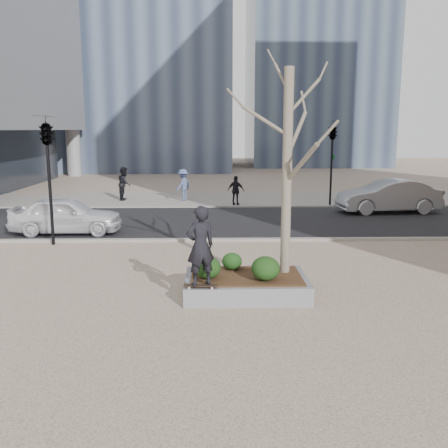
{
  "coord_description": "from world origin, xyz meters",
  "views": [
    {
      "loc": [
        0.18,
        -11.85,
        4.03
      ],
      "look_at": [
        0.5,
        2.0,
        1.4
      ],
      "focal_mm": 40.0,
      "sensor_mm": 36.0,
      "label": 1
    }
  ],
  "objects_px": {
    "skateboarder": "(200,246)",
    "police_car": "(66,215)",
    "skateboard": "(201,287)",
    "planter": "(246,285)"
  },
  "relations": [
    {
      "from": "skateboarder",
      "to": "police_car",
      "type": "bearing_deg",
      "value": -80.58
    },
    {
      "from": "skateboard",
      "to": "police_car",
      "type": "xyz_separation_m",
      "value": [
        -5.44,
        8.33,
        0.25
      ]
    },
    {
      "from": "skateboarder",
      "to": "police_car",
      "type": "height_order",
      "value": "skateboarder"
    },
    {
      "from": "planter",
      "to": "skateboarder",
      "type": "xyz_separation_m",
      "value": [
        -1.1,
        -0.88,
        1.22
      ]
    },
    {
      "from": "police_car",
      "to": "skateboarder",
      "type": "bearing_deg",
      "value": -147.53
    },
    {
      "from": "skateboard",
      "to": "skateboarder",
      "type": "xyz_separation_m",
      "value": [
        0.0,
        0.0,
        0.96
      ]
    },
    {
      "from": "planter",
      "to": "skateboarder",
      "type": "distance_m",
      "value": 1.86
    },
    {
      "from": "planter",
      "to": "police_car",
      "type": "relative_size",
      "value": 0.71
    },
    {
      "from": "skateboard",
      "to": "planter",
      "type": "bearing_deg",
      "value": 41.28
    },
    {
      "from": "skateboard",
      "to": "police_car",
      "type": "distance_m",
      "value": 9.95
    }
  ]
}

